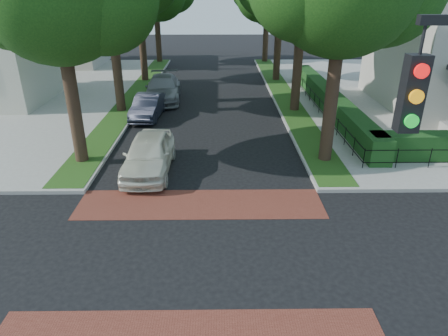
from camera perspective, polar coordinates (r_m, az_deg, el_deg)
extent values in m
plane|color=black|center=(12.12, -4.03, -12.66)|extent=(120.00, 120.00, 0.00)
cube|color=maroon|center=(14.79, -3.39, -5.14)|extent=(9.00, 2.20, 0.01)
cube|color=#214915|center=(29.98, 8.46, 10.47)|extent=(1.60, 29.80, 0.02)
cube|color=#214915|center=(30.24, -12.54, 10.27)|extent=(1.60, 29.80, 0.02)
cylinder|color=black|center=(17.66, 15.40, 12.28)|extent=(0.56, 0.56, 7.35)
cylinder|color=black|center=(25.32, 10.66, 16.61)|extent=(0.56, 0.56, 7.70)
cylinder|color=black|center=(34.19, 7.73, 17.88)|extent=(0.56, 0.56, 6.65)
cylinder|color=black|center=(43.06, 6.04, 19.53)|extent=(0.56, 0.56, 7.00)
cylinder|color=black|center=(18.13, -21.14, 11.26)|extent=(0.56, 0.56, 7.00)
cylinder|color=black|center=(25.60, -15.40, 16.66)|extent=(0.56, 0.56, 8.05)
cylinder|color=black|center=(34.41, -11.66, 17.83)|extent=(0.56, 0.56, 6.86)
cylinder|color=black|center=(43.24, -9.50, 19.46)|extent=(0.56, 0.56, 7.14)
cube|color=#143A14|center=(26.44, 14.85, 9.34)|extent=(1.00, 18.00, 1.20)
cube|color=beige|center=(44.85, -23.03, 17.71)|extent=(9.00, 8.00, 6.50)
cube|color=black|center=(5.76, 25.26, 9.52)|extent=(0.28, 0.22, 1.00)
cylinder|color=red|center=(5.58, 26.40, 12.30)|extent=(0.18, 0.05, 0.18)
cylinder|color=orange|center=(5.64, 25.80, 9.15)|extent=(0.18, 0.05, 0.18)
cylinder|color=#0CB226|center=(5.72, 25.21, 6.09)|extent=(0.18, 0.05, 0.18)
imported|color=silver|center=(17.28, -10.69, 1.98)|extent=(1.94, 4.77, 1.62)
imported|color=#1D202C|center=(24.81, -10.81, 8.64)|extent=(1.73, 4.33, 1.40)
imported|color=slate|center=(28.62, -8.71, 11.17)|extent=(2.71, 5.88, 1.66)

